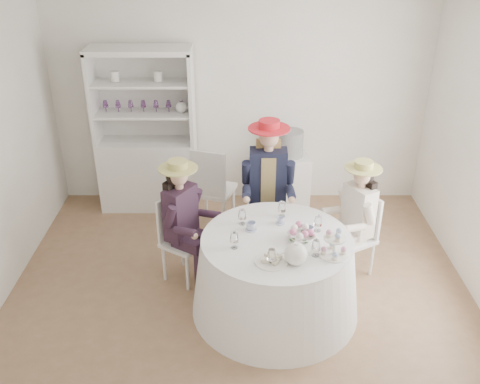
{
  "coord_description": "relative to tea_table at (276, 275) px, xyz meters",
  "views": [
    {
      "loc": [
        -0.0,
        -4.18,
        3.31
      ],
      "look_at": [
        0.0,
        0.1,
        1.05
      ],
      "focal_mm": 40.0,
      "sensor_mm": 36.0,
      "label": 1
    }
  ],
  "objects": [
    {
      "name": "ground",
      "position": [
        -0.32,
        0.24,
        -0.38
      ],
      "size": [
        4.5,
        4.5,
        0.0
      ],
      "primitive_type": "plane",
      "color": "brown",
      "rests_on": "ground"
    },
    {
      "name": "ceiling",
      "position": [
        -0.32,
        0.24,
        2.32
      ],
      "size": [
        4.5,
        4.5,
        0.0
      ],
      "primitive_type": "plane",
      "rotation": [
        3.14,
        0.0,
        0.0
      ],
      "color": "white",
      "rests_on": "wall_back"
    },
    {
      "name": "wall_back",
      "position": [
        -0.32,
        2.24,
        0.97
      ],
      "size": [
        4.5,
        0.0,
        4.5
      ],
      "primitive_type": "plane",
      "rotation": [
        1.57,
        0.0,
        0.0
      ],
      "color": "silver",
      "rests_on": "ground"
    },
    {
      "name": "wall_front",
      "position": [
        -0.32,
        -1.76,
        0.97
      ],
      "size": [
        4.5,
        0.0,
        4.5
      ],
      "primitive_type": "plane",
      "rotation": [
        -1.57,
        0.0,
        0.0
      ],
      "color": "silver",
      "rests_on": "ground"
    },
    {
      "name": "tea_table",
      "position": [
        0.0,
        0.0,
        0.0
      ],
      "size": [
        1.54,
        1.54,
        0.77
      ],
      "rotation": [
        0.0,
        0.0,
        0.1
      ],
      "color": "white",
      "rests_on": "ground"
    },
    {
      "name": "hutch",
      "position": [
        -1.44,
        2.01,
        0.32
      ],
      "size": [
        1.32,
        0.82,
        1.98
      ],
      "rotation": [
        0.0,
        0.0,
        0.35
      ],
      "color": "silver",
      "rests_on": "ground"
    },
    {
      "name": "side_table",
      "position": [
        0.28,
        1.97,
        -0.03
      ],
      "size": [
        0.51,
        0.51,
        0.7
      ],
      "primitive_type": "cube",
      "rotation": [
        0.0,
        0.0,
        0.16
      ],
      "color": "silver",
      "rests_on": "ground"
    },
    {
      "name": "hatbox",
      "position": [
        0.28,
        1.97,
        0.47
      ],
      "size": [
        0.34,
        0.34,
        0.31
      ],
      "primitive_type": "cylinder",
      "rotation": [
        0.0,
        0.0,
        -0.11
      ],
      "color": "black",
      "rests_on": "side_table"
    },
    {
      "name": "guest_left",
      "position": [
        -0.87,
        0.48,
        0.35
      ],
      "size": [
        0.55,
        0.52,
        1.29
      ],
      "rotation": [
        0.0,
        0.0,
        0.99
      ],
      "color": "silver",
      "rests_on": "ground"
    },
    {
      "name": "guest_mid",
      "position": [
        -0.03,
        1.0,
        0.46
      ],
      "size": [
        0.53,
        0.56,
        1.49
      ],
      "rotation": [
        0.0,
        0.0,
        -0.01
      ],
      "color": "silver",
      "rests_on": "ground"
    },
    {
      "name": "guest_right",
      "position": [
        0.81,
        0.57,
        0.32
      ],
      "size": [
        0.53,
        0.49,
        1.25
      ],
      "rotation": [
        0.0,
        0.0,
        -1.06
      ],
      "color": "silver",
      "rests_on": "ground"
    },
    {
      "name": "spare_chair",
      "position": [
        -0.64,
        1.41,
        0.17
      ],
      "size": [
        0.53,
        0.53,
        1.03
      ],
      "rotation": [
        0.0,
        0.0,
        2.84
      ],
      "color": "silver",
      "rests_on": "ground"
    },
    {
      "name": "teacup_a",
      "position": [
        -0.22,
        0.14,
        0.42
      ],
      "size": [
        0.11,
        0.11,
        0.07
      ],
      "primitive_type": "imported",
      "rotation": [
        0.0,
        0.0,
        0.18
      ],
      "color": "white",
      "rests_on": "tea_table"
    },
    {
      "name": "teacup_b",
      "position": [
        0.05,
        0.26,
        0.42
      ],
      "size": [
        0.07,
        0.07,
        0.06
      ],
      "primitive_type": "imported",
      "rotation": [
        0.0,
        0.0,
        -0.07
      ],
      "color": "white",
      "rests_on": "tea_table"
    },
    {
      "name": "teacup_c",
      "position": [
        0.29,
        0.07,
        0.42
      ],
      "size": [
        0.1,
        0.1,
        0.07
      ],
      "primitive_type": "imported",
      "rotation": [
        0.0,
        0.0,
        -0.26
      ],
      "color": "white",
      "rests_on": "tea_table"
    },
    {
      "name": "flower_bowl",
      "position": [
        0.21,
        -0.03,
        0.42
      ],
      "size": [
        0.3,
        0.3,
        0.06
      ],
      "primitive_type": "imported",
      "rotation": [
        0.0,
        0.0,
        0.39
      ],
      "color": "white",
      "rests_on": "tea_table"
    },
    {
      "name": "flower_arrangement",
      "position": [
        0.2,
        -0.02,
        0.47
      ],
      "size": [
        0.16,
        0.17,
        0.06
      ],
      "rotation": [
        0.0,
        0.0,
        0.08
      ],
      "color": "pink",
      "rests_on": "tea_table"
    },
    {
      "name": "table_teapot",
      "position": [
        0.13,
        -0.36,
        0.47
      ],
      "size": [
        0.27,
        0.19,
        0.2
      ],
      "rotation": [
        0.0,
        0.0,
        0.01
      ],
      "color": "white",
      "rests_on": "tea_table"
    },
    {
      "name": "sandwich_plate",
      "position": [
        -0.07,
        -0.34,
        0.4
      ],
      "size": [
        0.28,
        0.28,
        0.06
      ],
      "rotation": [
        0.0,
        0.0,
        -0.41
      ],
      "color": "white",
      "rests_on": "tea_table"
    },
    {
      "name": "cupcake_stand",
      "position": [
        0.45,
        -0.25,
        0.47
      ],
      "size": [
        0.25,
        0.25,
        0.23
      ],
      "rotation": [
        0.0,
        0.0,
        -0.37
      ],
      "color": "white",
      "rests_on": "tea_table"
    },
    {
      "name": "stemware_set",
      "position": [
        0.0,
        -0.0,
        0.46
      ],
      "size": [
        0.82,
        0.86,
        0.15
      ],
      "color": "white",
      "rests_on": "tea_table"
    }
  ]
}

